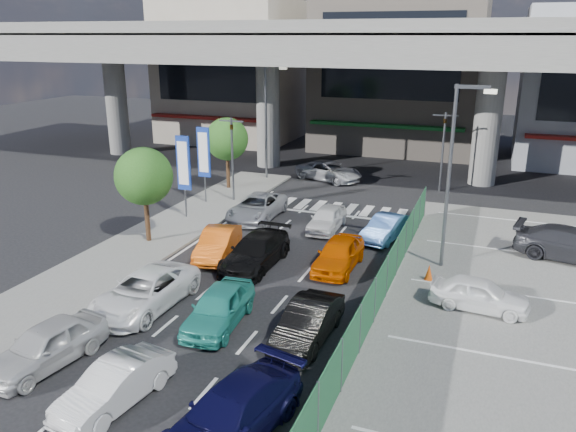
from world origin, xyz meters
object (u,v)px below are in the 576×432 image
at_px(taxi_teal_mid, 219,307).
at_px(traffic_light_right, 444,132).
at_px(tree_far, 227,139).
at_px(taxi_orange_right, 339,254).
at_px(parked_sedan_dgrey, 573,245).
at_px(sedan_white_mid_left, 145,291).
at_px(street_lamp_left, 268,112).
at_px(sedan_black_mid, 256,252).
at_px(taxi_orange_left, 218,243).
at_px(signboard_near, 184,166).
at_px(hatch_white_back_mid, 115,385).
at_px(sedan_white_front_mid, 327,218).
at_px(van_white_back_left, 46,345).
at_px(traffic_cone, 429,272).
at_px(kei_truck_front_right, 386,228).
at_px(street_lamp_right, 454,163).
at_px(signboard_far, 204,155).
at_px(wagon_silver_front_left, 257,207).
at_px(tree_near, 144,177).
at_px(minivan_navy_back, 231,414).
at_px(parked_sedan_white, 480,294).
at_px(hatch_black_mid_right, 308,322).
at_px(crossing_wagon_silver, 329,171).
at_px(traffic_light_left, 232,139).

bearing_deg(taxi_teal_mid, traffic_light_right, 70.93).
relative_size(tree_far, taxi_orange_right, 1.19).
bearing_deg(parked_sedan_dgrey, sedan_white_mid_left, 135.85).
height_order(tree_far, taxi_teal_mid, tree_far).
relative_size(street_lamp_left, sedan_black_mid, 1.68).
relative_size(taxi_teal_mid, taxi_orange_left, 1.01).
relative_size(street_lamp_left, taxi_teal_mid, 1.98).
xyz_separation_m(signboard_near, hatch_white_back_mid, (6.74, -15.30, -2.45)).
bearing_deg(traffic_light_right, taxi_teal_mid, -104.14).
xyz_separation_m(sedan_white_mid_left, taxi_orange_left, (0.18, 5.61, -0.03)).
distance_m(taxi_teal_mid, sedan_white_front_mid, 11.21).
xyz_separation_m(van_white_back_left, traffic_cone, (10.37, 10.63, -0.29)).
bearing_deg(taxi_orange_right, kei_truck_front_right, 75.35).
bearing_deg(parked_sedan_dgrey, kei_truck_front_right, 102.11).
distance_m(van_white_back_left, taxi_teal_mid, 5.69).
relative_size(street_lamp_right, street_lamp_left, 1.00).
bearing_deg(signboard_far, wagon_silver_front_left, -21.06).
xyz_separation_m(tree_near, minivan_navy_back, (10.18, -11.36, -2.70)).
xyz_separation_m(street_lamp_left, van_white_back_left, (2.63, -24.41, -4.08)).
relative_size(street_lamp_right, traffic_cone, 11.80).
height_order(signboard_near, parked_sedan_white, signboard_near).
bearing_deg(hatch_white_back_mid, taxi_teal_mid, 91.73).
bearing_deg(signboard_near, minivan_navy_back, -55.94).
bearing_deg(sedan_white_front_mid, tree_far, 146.62).
height_order(hatch_white_back_mid, parked_sedan_white, parked_sedan_white).
relative_size(taxi_teal_mid, sedan_black_mid, 0.85).
relative_size(van_white_back_left, wagon_silver_front_left, 0.84).
xyz_separation_m(taxi_teal_mid, parked_sedan_white, (8.62, 4.42, -0.01)).
bearing_deg(hatch_black_mid_right, tree_near, 151.50).
height_order(tree_near, van_white_back_left, tree_near).
relative_size(tree_near, traffic_cone, 7.08).
xyz_separation_m(crossing_wagon_silver, traffic_cone, (8.86, -15.01, -0.27)).
distance_m(tree_far, crossing_wagon_silver, 7.83).
bearing_deg(sedan_white_mid_left, taxi_orange_right, 48.55).
bearing_deg(tree_near, signboard_far, 94.90).
xyz_separation_m(kei_truck_front_right, parked_sedan_dgrey, (8.56, 0.16, 0.19)).
bearing_deg(taxi_orange_left, traffic_light_right, 49.44).
distance_m(traffic_light_right, parked_sedan_white, 17.42).
relative_size(taxi_teal_mid, parked_sedan_white, 1.12).
xyz_separation_m(wagon_silver_front_left, kei_truck_front_right, (7.43, -0.79, -0.06)).
bearing_deg(signboard_near, hatch_white_back_mid, -66.21).
xyz_separation_m(street_lamp_right, taxi_teal_mid, (-7.02, -8.22, -4.08)).
bearing_deg(kei_truck_front_right, parked_sedan_dgrey, 13.46).
bearing_deg(parked_sedan_dgrey, parked_sedan_white, 161.37).
relative_size(van_white_back_left, crossing_wagon_silver, 0.84).
relative_size(wagon_silver_front_left, sedan_white_front_mid, 1.30).
bearing_deg(traffic_cone, street_lamp_right, 74.35).
xyz_separation_m(hatch_white_back_mid, traffic_cone, (7.13, 11.53, -0.22)).
xyz_separation_m(street_lamp_right, taxi_orange_right, (-4.41, -1.84, -4.08)).
distance_m(traffic_light_left, taxi_orange_right, 12.34).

